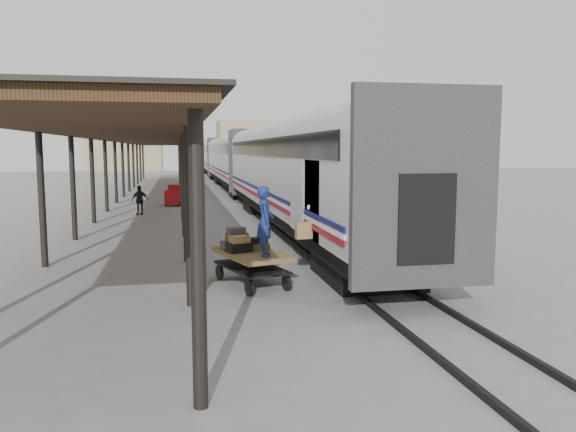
{
  "coord_description": "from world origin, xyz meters",
  "views": [
    {
      "loc": [
        -1.59,
        -14.2,
        3.41
      ],
      "look_at": [
        1.2,
        -0.06,
        1.7
      ],
      "focal_mm": 35.0,
      "sensor_mm": 36.0,
      "label": 1
    }
  ],
  "objects_px": {
    "luggage_tug": "(174,196)",
    "baggage_cart": "(252,260)",
    "pedestrian": "(140,200)",
    "porter": "(265,221)"
  },
  "relations": [
    {
      "from": "luggage_tug",
      "to": "baggage_cart",
      "type": "bearing_deg",
      "value": -70.8
    },
    {
      "from": "pedestrian",
      "to": "baggage_cart",
      "type": "bearing_deg",
      "value": 78.69
    },
    {
      "from": "pedestrian",
      "to": "luggage_tug",
      "type": "bearing_deg",
      "value": -134.69
    },
    {
      "from": "luggage_tug",
      "to": "porter",
      "type": "height_order",
      "value": "porter"
    },
    {
      "from": "luggage_tug",
      "to": "porter",
      "type": "relative_size",
      "value": 0.94
    },
    {
      "from": "luggage_tug",
      "to": "porter",
      "type": "bearing_deg",
      "value": -70.3
    },
    {
      "from": "baggage_cart",
      "to": "porter",
      "type": "distance_m",
      "value": 1.27
    },
    {
      "from": "baggage_cart",
      "to": "luggage_tug",
      "type": "height_order",
      "value": "luggage_tug"
    },
    {
      "from": "baggage_cart",
      "to": "pedestrian",
      "type": "height_order",
      "value": "pedestrian"
    },
    {
      "from": "luggage_tug",
      "to": "pedestrian",
      "type": "relative_size",
      "value": 1.02
    }
  ]
}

